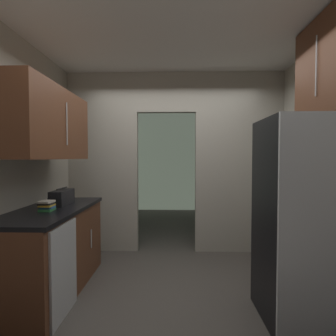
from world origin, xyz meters
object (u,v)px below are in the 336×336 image
at_px(refrigerator, 312,220).
at_px(book_stack, 47,206).
at_px(dishwasher, 64,271).
at_px(boombox, 62,197).

distance_m(refrigerator, book_stack, 2.53).
xyz_separation_m(refrigerator, dishwasher, (-2.21, -0.00, -0.47)).
bearing_deg(book_stack, boombox, 88.99).
height_order(dishwasher, boombox, boombox).
xyz_separation_m(refrigerator, boombox, (-2.50, 0.66, 0.10)).
xyz_separation_m(boombox, book_stack, (-0.01, -0.36, -0.03)).
xyz_separation_m(refrigerator, book_stack, (-2.51, 0.31, 0.06)).
height_order(refrigerator, boombox, refrigerator).
bearing_deg(refrigerator, dishwasher, -179.94).
xyz_separation_m(dishwasher, book_stack, (-0.30, 0.31, 0.54)).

